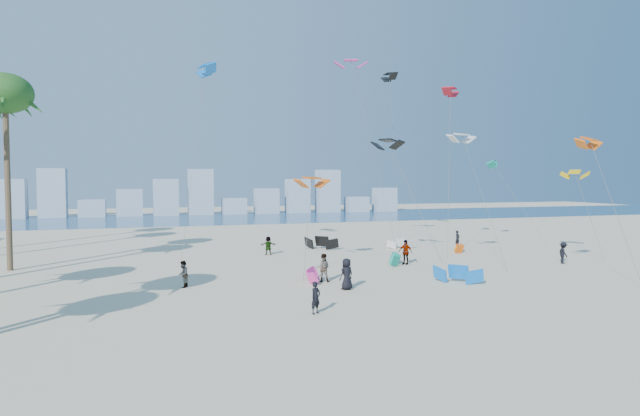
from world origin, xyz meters
name	(u,v)px	position (x,y,z in m)	size (l,w,h in m)	color
ground	(370,334)	(0.00, 0.00, 0.00)	(220.00, 220.00, 0.00)	beige
ocean	(199,218)	(0.00, 72.00, 0.01)	(220.00, 220.00, 0.00)	navy
kitesurfer_near	(316,298)	(-1.13, 4.06, 0.79)	(0.57, 0.38, 1.58)	black
kitesurfer_mid	(323,268)	(1.88, 11.92, 0.90)	(0.87, 0.68, 1.80)	gray
kitesurfers_far	(375,255)	(7.45, 16.32, 0.86)	(29.64, 17.01, 1.91)	black
grounded_kites	(381,255)	(9.15, 19.01, 0.47)	(18.10, 21.91, 1.08)	#E03192
flying_kites	(387,108)	(11.37, 22.76, 12.71)	(34.33, 31.62, 18.55)	#EE5D0C
distant_skyline	(186,198)	(-1.19, 82.00, 3.09)	(85.00, 3.00, 8.40)	#9EADBF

